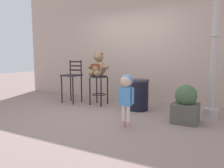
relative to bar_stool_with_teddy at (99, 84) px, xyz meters
name	(u,v)px	position (x,y,z in m)	size (l,w,h in m)	color
ground_plane	(99,115)	(0.50, -0.83, -0.53)	(24.00, 24.00, 0.00)	gray
building_wall	(134,34)	(0.50, 1.06, 1.28)	(7.46, 0.30, 3.63)	#B9A091
bar_stool_with_teddy	(99,84)	(0.00, 0.00, 0.00)	(0.43, 0.43, 0.73)	#29222D
teddy_bear	(98,67)	(0.00, -0.03, 0.42)	(0.56, 0.50, 0.60)	#8B6C4C
child_walking	(126,89)	(1.32, -1.27, 0.12)	(0.29, 0.23, 0.90)	#D093A1
trash_bin	(138,95)	(1.07, -0.06, -0.18)	(0.48, 0.48, 0.70)	black
lamppost	(213,63)	(2.56, 0.06, 0.55)	(0.29, 0.29, 2.74)	#B2A1A3
bar_chair_empty	(72,78)	(-0.76, -0.09, 0.12)	(0.43, 0.43, 1.10)	#29222D
planter_with_shrub	(186,105)	(2.17, -0.53, -0.21)	(0.46, 0.46, 0.69)	#525149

